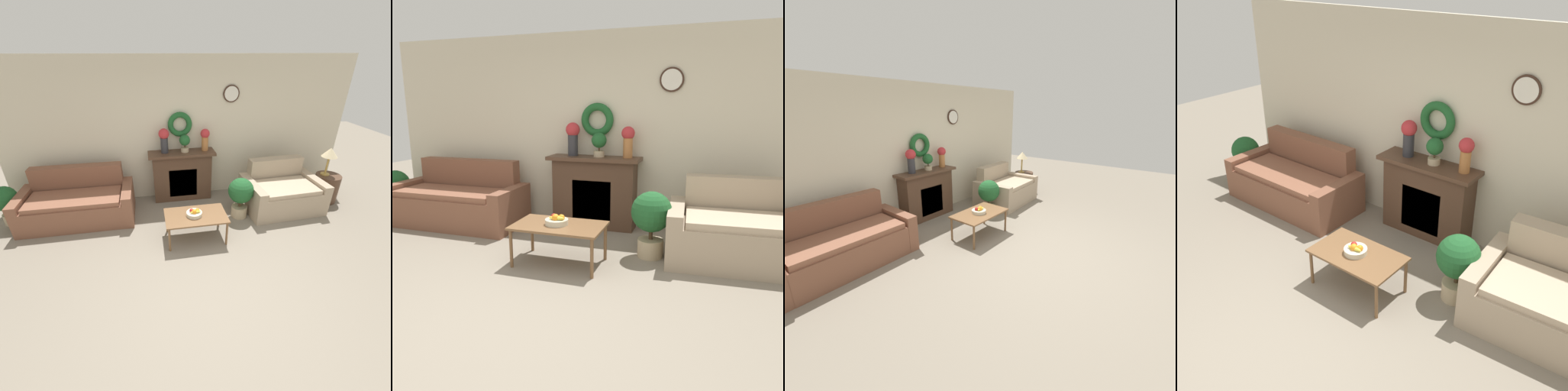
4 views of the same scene
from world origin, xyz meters
The scene contains 12 objects.
ground_plane centered at (0.00, 0.00, 0.00)m, with size 16.00×16.00×0.00m, color gray.
wall_back centered at (0.00, 2.74, 1.35)m, with size 6.80×0.17×2.70m.
fireplace centered at (-0.08, 2.53, 0.51)m, with size 1.30×0.41×1.01m.
couch_left centered at (-2.04, 2.08, 0.32)m, with size 1.95×0.93×0.92m.
loveseat_right centered at (1.76, 1.82, 0.32)m, with size 1.48×1.06×0.90m.
coffee_table centered at (-0.05, 1.12, 0.40)m, with size 0.98×0.59×0.45m.
fruit_bowl centered at (-0.07, 1.12, 0.49)m, with size 0.25×0.25×0.12m.
vase_on_mantel_left centered at (-0.40, 2.54, 1.29)m, with size 0.20×0.20×0.46m.
vase_on_mantel_right centered at (0.39, 2.54, 1.26)m, with size 0.18×0.18×0.42m.
potted_plant_on_mantel centered at (-0.01, 2.52, 1.21)m, with size 0.21×0.21×0.33m.
potted_plant_floor_by_couch centered at (-3.23, 2.13, 0.45)m, with size 0.44×0.44×0.72m.
potted_plant_floor_by_loveseat centered at (0.87, 1.63, 0.47)m, with size 0.46×0.46×0.77m.
Camera 2 is at (1.45, -2.53, 1.68)m, focal length 35.00 mm.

